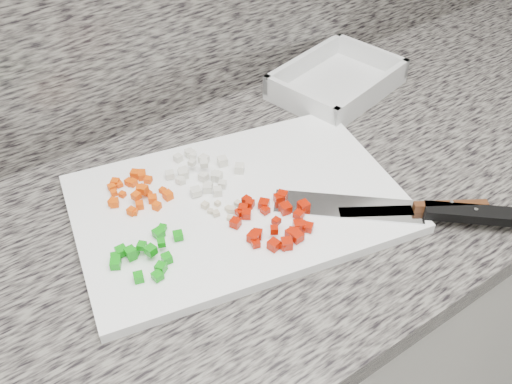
# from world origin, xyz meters

# --- Properties ---
(cabinet) EXTENTS (3.92, 0.62, 0.86)m
(cabinet) POSITION_xyz_m (0.00, 1.44, 0.43)
(cabinet) COLOR beige
(cabinet) RESTS_ON ground
(countertop) EXTENTS (3.96, 0.64, 0.04)m
(countertop) POSITION_xyz_m (0.00, 1.44, 0.88)
(countertop) COLOR slate
(countertop) RESTS_ON cabinet
(cutting_board) EXTENTS (0.56, 0.44, 0.02)m
(cutting_board) POSITION_xyz_m (0.05, 1.44, 0.91)
(cutting_board) COLOR white
(cutting_board) RESTS_ON countertop
(carrot_pile) EXTENTS (0.09, 0.10, 0.02)m
(carrot_pile) POSITION_xyz_m (-0.08, 1.55, 0.92)
(carrot_pile) COLOR #DB4504
(carrot_pile) RESTS_ON cutting_board
(onion_pile) EXTENTS (0.12, 0.13, 0.02)m
(onion_pile) POSITION_xyz_m (0.03, 1.53, 0.92)
(onion_pile) COLOR silver
(onion_pile) RESTS_ON cutting_board
(green_pepper_pile) EXTENTS (0.12, 0.09, 0.02)m
(green_pepper_pile) POSITION_xyz_m (-0.13, 1.42, 0.93)
(green_pepper_pile) COLOR #0D900E
(green_pepper_pile) RESTS_ON cutting_board
(red_pepper_pile) EXTENTS (0.13, 0.13, 0.02)m
(red_pepper_pile) POSITION_xyz_m (0.06, 1.36, 0.92)
(red_pepper_pile) COLOR #9D1302
(red_pepper_pile) RESTS_ON cutting_board
(garlic_pile) EXTENTS (0.06, 0.06, 0.01)m
(garlic_pile) POSITION_xyz_m (0.01, 1.44, 0.92)
(garlic_pile) COLOR beige
(garlic_pile) RESTS_ON cutting_board
(chef_knife) EXTENTS (0.31, 0.28, 0.02)m
(chef_knife) POSITION_xyz_m (0.27, 1.25, 0.92)
(chef_knife) COLOR silver
(chef_knife) RESTS_ON cutting_board
(paring_knife) EXTENTS (0.20, 0.14, 0.02)m
(paring_knife) POSITION_xyz_m (0.27, 1.25, 0.92)
(paring_knife) COLOR silver
(paring_knife) RESTS_ON cutting_board
(tray) EXTENTS (0.28, 0.23, 0.05)m
(tray) POSITION_xyz_m (0.41, 1.62, 0.92)
(tray) COLOR silver
(tray) RESTS_ON countertop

